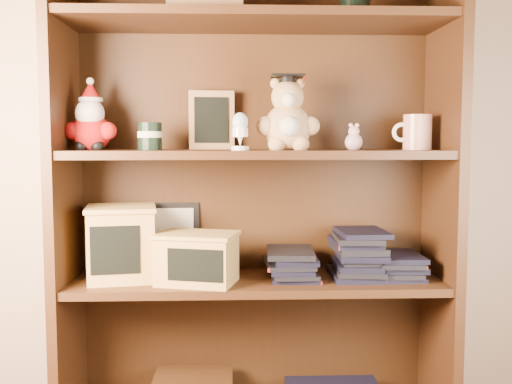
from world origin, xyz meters
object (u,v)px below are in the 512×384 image
bookcase (255,203)px  grad_teddy_bear (288,121)px  treats_box (122,242)px  teacher_mug (416,132)px

bookcase → grad_teddy_bear: (0.10, -0.06, 0.26)m
treats_box → teacher_mug: bearing=0.1°
treats_box → bookcase: bearing=7.1°
teacher_mug → treats_box: size_ratio=0.51×
grad_teddy_bear → teacher_mug: grad_teddy_bear is taller
bookcase → treats_box: bearing=-172.9°
grad_teddy_bear → bookcase: bearing=149.8°
bookcase → treats_box: 0.43m
bookcase → grad_teddy_bear: bearing=-30.2°
bookcase → teacher_mug: (0.50, -0.05, 0.23)m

